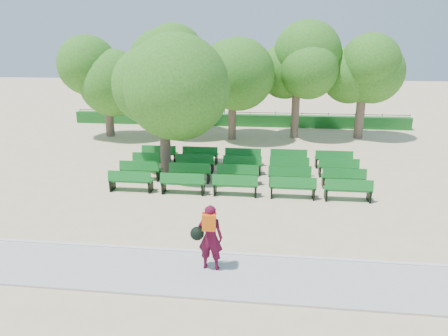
# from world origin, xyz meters

# --- Properties ---
(ground) EXTENTS (120.00, 120.00, 0.00)m
(ground) POSITION_xyz_m (0.00, 0.00, 0.00)
(ground) COLOR #CCB187
(paving) EXTENTS (30.00, 2.20, 0.06)m
(paving) POSITION_xyz_m (0.00, -7.40, 0.03)
(paving) COLOR #AAAAA5
(paving) RESTS_ON ground
(curb) EXTENTS (30.00, 0.12, 0.10)m
(curb) POSITION_xyz_m (0.00, -6.25, 0.05)
(curb) COLOR silver
(curb) RESTS_ON ground
(hedge) EXTENTS (26.00, 0.70, 0.90)m
(hedge) POSITION_xyz_m (0.00, 14.00, 0.45)
(hedge) COLOR #17591D
(hedge) RESTS_ON ground
(fence) EXTENTS (26.00, 0.10, 1.02)m
(fence) POSITION_xyz_m (0.00, 14.40, 0.00)
(fence) COLOR black
(fence) RESTS_ON ground
(tree_line) EXTENTS (21.80, 6.80, 7.04)m
(tree_line) POSITION_xyz_m (0.00, 10.00, 0.00)
(tree_line) COLOR #32731E
(tree_line) RESTS_ON ground
(bench_array) EXTENTS (1.87, 0.63, 1.17)m
(bench_array) POSITION_xyz_m (1.30, 1.06, 0.10)
(bench_array) COLOR #136E22
(bench_array) RESTS_ON ground
(tree_among) EXTENTS (4.69, 4.69, 6.35)m
(tree_among) POSITION_xyz_m (-2.37, 1.46, 4.21)
(tree_among) COLOR brown
(tree_among) RESTS_ON ground
(person) EXTENTS (0.90, 0.56, 1.87)m
(person) POSITION_xyz_m (1.10, -7.12, 1.03)
(person) COLOR #4A0A21
(person) RESTS_ON ground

